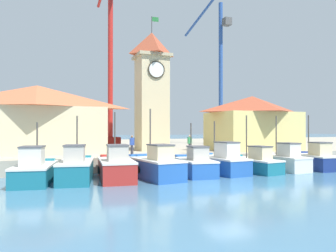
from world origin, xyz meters
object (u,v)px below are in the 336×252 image
(fishing_boat_far_left, at_px, (35,171))
(fishing_boat_right_inner, at_px, (253,163))
(fishing_boat_left_outer, at_px, (76,168))
(fishing_boat_left_inner, at_px, (116,167))
(warehouse_left, at_px, (37,119))
(port_crane_far, at_px, (110,73))
(dock_worker_along_quay, at_px, (190,144))
(fishing_boat_far_right, at_px, (314,160))
(fishing_boat_right_outer, at_px, (282,161))
(fishing_boat_center, at_px, (194,165))
(clock_tower, at_px, (152,88))
(fishing_boat_mid_left, at_px, (155,166))
(dock_worker_near_tower, at_px, (132,145))
(warehouse_right, at_px, (252,122))
(fishing_boat_mid_right, at_px, (220,162))
(port_crane_near, at_px, (219,87))

(fishing_boat_far_left, xyz_separation_m, fishing_boat_right_inner, (15.26, -0.22, -0.08))
(fishing_boat_left_outer, height_order, fishing_boat_left_inner, fishing_boat_left_inner)
(warehouse_left, bearing_deg, fishing_boat_far_left, -88.99)
(fishing_boat_far_left, xyz_separation_m, port_crane_far, (7.27, 15.58, 8.76))
(fishing_boat_left_outer, bearing_deg, dock_worker_along_quay, 25.77)
(fishing_boat_far_right, distance_m, port_crane_far, 22.78)
(dock_worker_along_quay, bearing_deg, fishing_boat_right_outer, -38.07)
(fishing_boat_center, relative_size, clock_tower, 0.38)
(fishing_boat_mid_left, xyz_separation_m, dock_worker_near_tower, (-0.44, 4.47, 1.17))
(fishing_boat_far_left, relative_size, fishing_boat_right_outer, 1.10)
(fishing_boat_left_inner, distance_m, warehouse_left, 10.86)
(dock_worker_near_tower, bearing_deg, fishing_boat_right_outer, -18.86)
(dock_worker_near_tower, bearing_deg, fishing_boat_far_right, -16.90)
(fishing_boat_center, xyz_separation_m, clock_tower, (-0.08, 9.81, 6.61))
(fishing_boat_left_outer, xyz_separation_m, fishing_boat_center, (8.05, -0.01, -0.08))
(fishing_boat_mid_left, bearing_deg, fishing_boat_right_inner, 3.14)
(clock_tower, distance_m, warehouse_right, 10.79)
(fishing_boat_mid_right, bearing_deg, fishing_boat_mid_left, -171.67)
(warehouse_left, height_order, warehouse_right, warehouse_left)
(fishing_boat_mid_left, height_order, fishing_boat_center, fishing_boat_mid_left)
(fishing_boat_left_outer, xyz_separation_m, clock_tower, (7.97, 9.81, 6.53))
(fishing_boat_far_left, distance_m, clock_tower, 15.62)
(fishing_boat_right_outer, height_order, warehouse_right, warehouse_right)
(fishing_boat_center, relative_size, fishing_boat_right_outer, 1.05)
(fishing_boat_far_left, xyz_separation_m, warehouse_right, (20.25, 7.07, 3.17))
(fishing_boat_mid_left, height_order, warehouse_left, warehouse_left)
(fishing_boat_right_inner, height_order, warehouse_left, warehouse_left)
(fishing_boat_right_inner, height_order, dock_worker_near_tower, fishing_boat_right_inner)
(fishing_boat_left_inner, relative_size, dock_worker_along_quay, 3.31)
(fishing_boat_mid_right, height_order, warehouse_left, warehouse_left)
(fishing_boat_far_right, relative_size, port_crane_near, 0.21)
(fishing_boat_left_inner, xyz_separation_m, port_crane_far, (2.42, 15.88, 8.71))
(fishing_boat_left_inner, height_order, fishing_boat_far_right, fishing_boat_far_right)
(fishing_boat_far_left, distance_m, dock_worker_near_tower, 7.99)
(fishing_boat_left_inner, distance_m, dock_worker_along_quay, 8.93)
(fishing_boat_right_outer, relative_size, clock_tower, 0.36)
(port_crane_near, distance_m, dock_worker_near_tower, 23.16)
(fishing_boat_right_inner, bearing_deg, fishing_boat_right_outer, 4.15)
(fishing_boat_mid_right, height_order, port_crane_near, port_crane_near)
(fishing_boat_far_left, bearing_deg, port_crane_far, 64.99)
(fishing_boat_mid_left, xyz_separation_m, port_crane_far, (-0.09, 16.23, 8.71))
(fishing_boat_center, bearing_deg, fishing_boat_left_outer, 179.96)
(clock_tower, height_order, port_crane_near, port_crane_near)
(fishing_boat_far_left, relative_size, fishing_boat_left_outer, 1.00)
(fishing_boat_left_outer, bearing_deg, port_crane_far, 72.70)
(dock_worker_near_tower, bearing_deg, port_crane_near, 43.07)
(fishing_boat_right_outer, bearing_deg, warehouse_left, 154.37)
(dock_worker_near_tower, bearing_deg, fishing_boat_right_inner, -25.82)
(warehouse_right, bearing_deg, fishing_boat_far_left, -160.76)
(fishing_boat_left_outer, xyz_separation_m, fishing_boat_left_inner, (2.47, -0.16, -0.00))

